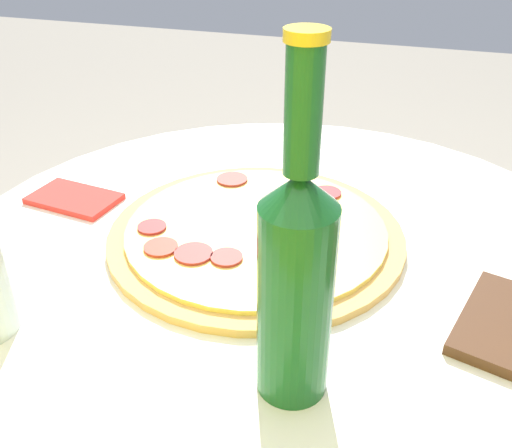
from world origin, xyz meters
name	(u,v)px	position (x,y,z in m)	size (l,w,h in m)	color
table	(280,354)	(0.00, 0.00, 0.54)	(0.83, 0.83, 0.71)	silver
pizza	(256,233)	(0.04, -0.02, 0.72)	(0.36, 0.36, 0.02)	tan
beer_bottle	(296,278)	(-0.06, 0.20, 0.82)	(0.06, 0.06, 0.30)	#144C23
napkin	(74,199)	(0.31, -0.03, 0.71)	(0.13, 0.09, 0.01)	red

